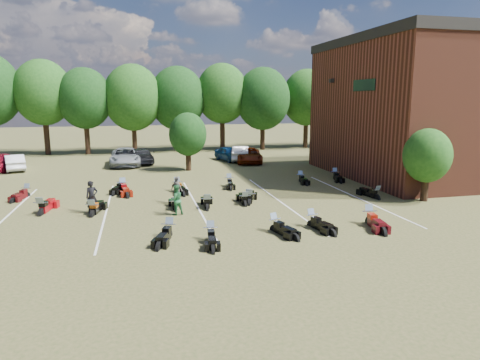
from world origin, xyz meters
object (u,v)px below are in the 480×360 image
object	(u,v)px
person_green	(176,200)
person_grey	(177,190)
person_black	(92,197)
motorcycle_3	(275,231)
car_4	(229,154)
motorcycle_14	(27,197)
motorcycle_7	(42,215)

from	to	relation	value
person_green	person_grey	world-z (taller)	person_green
person_black	motorcycle_3	distance (m)	10.17
person_green	motorcycle_3	xyz separation A→B (m)	(4.19, -3.99, -0.81)
car_4	motorcycle_3	world-z (taller)	car_4
person_black	person_green	distance (m)	4.59
car_4	motorcycle_14	distance (m)	20.16
motorcycle_7	car_4	bearing A→B (deg)	-119.42
motorcycle_7	motorcycle_14	distance (m)	5.06
person_green	motorcycle_14	world-z (taller)	person_green
person_grey	person_black	bearing A→B (deg)	65.18
motorcycle_3	person_green	bearing A→B (deg)	118.78
person_green	motorcycle_14	distance (m)	10.84
person_grey	motorcycle_14	xyz separation A→B (m)	(-9.03, 3.88, -0.80)
car_4	motorcycle_3	xyz separation A→B (m)	(-2.74, -22.96, -0.70)
person_black	motorcycle_7	bearing A→B (deg)	155.22
motorcycle_14	person_grey	bearing A→B (deg)	-6.44
motorcycle_7	motorcycle_3	bearing A→B (deg)	162.68
person_grey	car_4	bearing A→B (deg)	-59.27
motorcycle_14	motorcycle_3	bearing A→B (deg)	-21.78
car_4	person_black	size ratio (longest dim) A/B	2.36
person_black	person_grey	bearing A→B (deg)	-8.66
person_grey	person_green	bearing A→B (deg)	136.25
person_black	motorcycle_7	world-z (taller)	person_black
motorcycle_3	motorcycle_7	xyz separation A→B (m)	(-11.17, 5.59, 0.00)
person_black	person_grey	distance (m)	4.75
person_grey	motorcycle_14	distance (m)	9.86
motorcycle_7	person_black	bearing A→B (deg)	-174.35
person_black	person_green	size ratio (longest dim) A/B	1.09
person_black	person_grey	world-z (taller)	person_black
motorcycle_14	car_4	bearing A→B (deg)	55.63
car_4	motorcycle_7	xyz separation A→B (m)	(-13.91, -17.37, -0.70)
person_grey	motorcycle_7	bearing A→B (deg)	59.47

